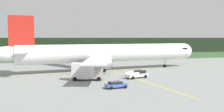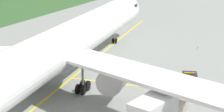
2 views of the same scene
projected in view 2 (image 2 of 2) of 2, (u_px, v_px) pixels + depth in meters
The scene contains 7 objects.
ground at pixel (112, 94), 42.53m from camera, with size 320.00×320.00×0.00m, color gray.
taxiway_centerline_main at pixel (70, 79), 47.16m from camera, with size 80.81×0.30×0.01m, color yellow.
taxiway_centerline_spur at pixel (214, 95), 42.12m from camera, with size 36.17×0.30×0.01m, color yellow.
airliner at pixel (66, 45), 45.05m from camera, with size 59.98×47.98×14.93m.
ops_pickup_truck at pixel (190, 83), 43.44m from camera, with size 5.76×3.37×1.94m.
apron_cone at pixel (173, 78), 46.55m from camera, with size 0.53×0.53×0.67m.
taxiway_edge_light_east at pixel (198, 48), 60.81m from camera, with size 0.12×0.12×0.43m.
Camera 2 is at (-35.76, -16.42, 16.74)m, focal length 57.70 mm.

